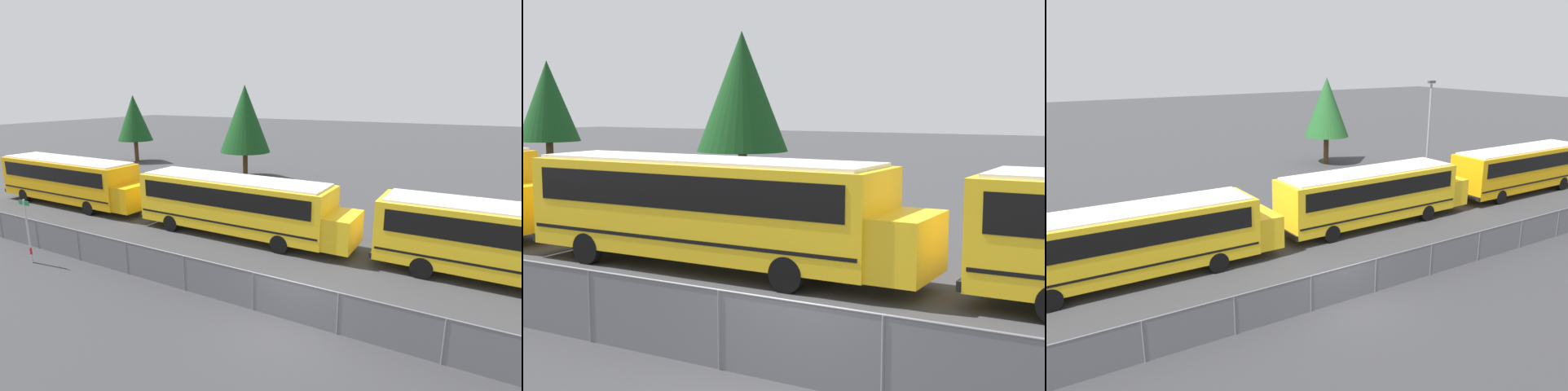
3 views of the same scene
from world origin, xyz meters
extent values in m
plane|color=#38383A|center=(0.00, 0.00, 0.00)|extent=(200.00, 200.00, 0.00)
cube|color=#333335|center=(0.00, -6.00, 0.00)|extent=(97.77, 12.00, 0.01)
cube|color=#9EA0A5|center=(0.00, 0.00, 0.71)|extent=(63.77, 0.03, 1.42)
cube|color=slate|center=(0.00, -0.01, 0.71)|extent=(63.77, 0.01, 1.42)
cylinder|color=slate|center=(0.00, 0.00, 1.42)|extent=(63.77, 0.05, 0.05)
cylinder|color=slate|center=(-7.59, 0.00, 0.71)|extent=(0.07, 0.07, 1.42)
cylinder|color=slate|center=(-4.55, 0.00, 0.71)|extent=(0.07, 0.07, 1.42)
cylinder|color=slate|center=(-1.52, 0.00, 0.71)|extent=(0.07, 0.07, 1.42)
cylinder|color=slate|center=(1.52, 0.00, 0.71)|extent=(0.07, 0.07, 1.42)
cylinder|color=slate|center=(4.55, 0.00, 0.71)|extent=(0.07, 0.07, 1.42)
cylinder|color=slate|center=(7.59, 0.00, 0.71)|extent=(0.07, 0.07, 1.42)
cylinder|color=slate|center=(10.63, 0.00, 0.71)|extent=(0.07, 0.07, 1.42)
cylinder|color=slate|center=(13.66, 0.00, 0.71)|extent=(0.07, 0.07, 1.42)
cube|color=yellow|center=(-6.36, 6.30, 1.74)|extent=(10.69, 2.59, 2.56)
cube|color=black|center=(-6.36, 6.30, 2.30)|extent=(9.84, 2.63, 0.92)
cube|color=black|center=(-6.36, 6.30, 1.02)|extent=(10.48, 2.62, 0.10)
cube|color=yellow|center=(-0.38, 6.30, 1.23)|extent=(1.28, 2.38, 1.54)
cube|color=silver|center=(-6.36, 6.30, 3.07)|extent=(10.16, 2.33, 0.10)
cylinder|color=black|center=(-3.05, 7.47, 0.46)|extent=(0.91, 0.28, 0.91)
cylinder|color=black|center=(-3.05, 5.13, 0.46)|extent=(0.91, 0.28, 0.91)
cylinder|color=black|center=(-9.68, 5.13, 0.46)|extent=(0.91, 0.28, 0.91)
cube|color=yellow|center=(6.54, 6.71, 1.74)|extent=(10.69, 2.59, 2.56)
cube|color=black|center=(6.54, 6.71, 2.30)|extent=(9.84, 2.63, 0.92)
cube|color=black|center=(6.54, 6.71, 1.02)|extent=(10.48, 2.62, 0.10)
cube|color=yellow|center=(12.52, 6.71, 1.23)|extent=(1.28, 2.38, 1.54)
cube|color=black|center=(1.14, 6.71, 0.61)|extent=(0.12, 2.59, 0.24)
cube|color=silver|center=(6.54, 6.71, 3.07)|extent=(10.16, 2.33, 0.10)
cylinder|color=black|center=(9.85, 7.88, 0.46)|extent=(0.91, 0.28, 0.91)
cylinder|color=black|center=(9.85, 5.54, 0.46)|extent=(0.91, 0.28, 0.91)
cylinder|color=black|center=(3.22, 7.88, 0.46)|extent=(0.91, 0.28, 0.91)
cylinder|color=black|center=(3.22, 5.54, 0.46)|extent=(0.91, 0.28, 0.91)
cube|color=#EDA80F|center=(19.54, 6.67, 1.74)|extent=(10.69, 2.59, 2.56)
cube|color=black|center=(19.54, 6.67, 2.30)|extent=(9.84, 2.63, 0.92)
cube|color=black|center=(19.54, 6.67, 1.02)|extent=(10.48, 2.62, 0.10)
cube|color=black|center=(14.14, 6.67, 0.61)|extent=(0.12, 2.59, 0.24)
cube|color=silver|center=(19.54, 6.67, 3.07)|extent=(10.16, 2.33, 0.10)
cylinder|color=black|center=(22.85, 7.85, 0.46)|extent=(0.91, 0.28, 0.91)
cylinder|color=black|center=(22.85, 5.50, 0.46)|extent=(0.91, 0.28, 0.91)
cylinder|color=black|center=(16.22, 7.85, 0.46)|extent=(0.91, 0.28, 0.91)
cylinder|color=black|center=(16.22, 5.50, 0.46)|extent=(0.91, 0.28, 0.91)
cylinder|color=gray|center=(17.34, 13.18, 3.55)|extent=(0.16, 0.16, 7.09)
cube|color=#47474C|center=(17.34, 13.18, 7.24)|extent=(0.60, 0.24, 0.20)
cylinder|color=#51381E|center=(13.81, 21.71, 1.20)|extent=(0.44, 0.44, 2.41)
cone|color=#235B28|center=(13.81, 21.71, 4.89)|extent=(3.81, 3.81, 4.96)
camera|label=1|loc=(4.91, -11.10, 7.36)|focal=28.00mm
camera|label=2|loc=(5.46, -10.09, 4.62)|focal=50.00mm
camera|label=3|loc=(-10.62, -14.33, 9.19)|focal=35.00mm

